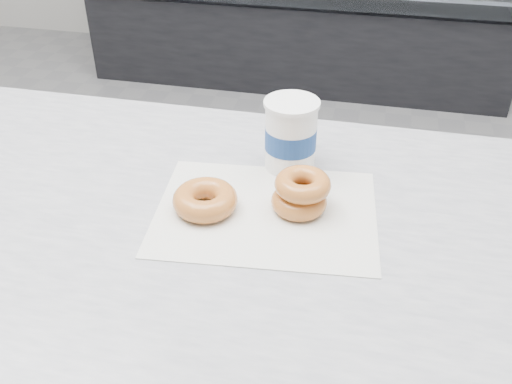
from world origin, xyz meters
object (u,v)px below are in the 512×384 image
Objects in this scene: donut_single at (205,200)px; donut_stack at (301,193)px; counter at (97,382)px; coffee_cup at (291,134)px.

donut_stack is at bearing 12.86° from donut_single.
donut_stack reaches higher than donut_single.
coffee_cup is (0.35, 0.19, 0.51)m from counter.
coffee_cup is at bearing 107.19° from donut_stack.
counter is 24.56× the size of coffee_cup.
donut_single is 0.19m from coffee_cup.
donut_single is at bearing -167.14° from donut_stack.
donut_single is at bearing -119.68° from coffee_cup.
donut_stack is (0.39, 0.07, 0.48)m from counter.
donut_stack is at bearing 10.43° from counter.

